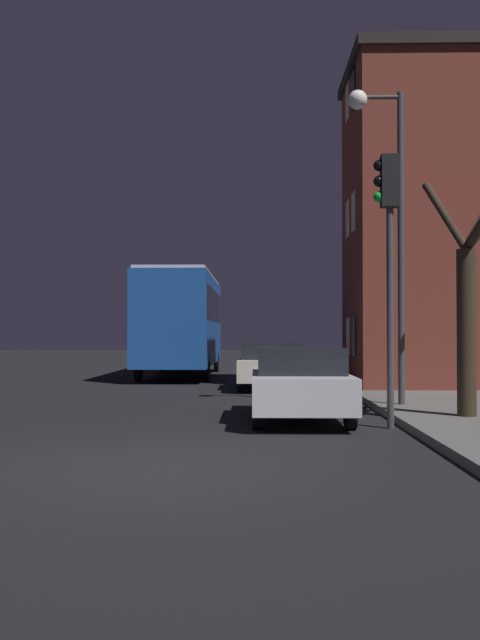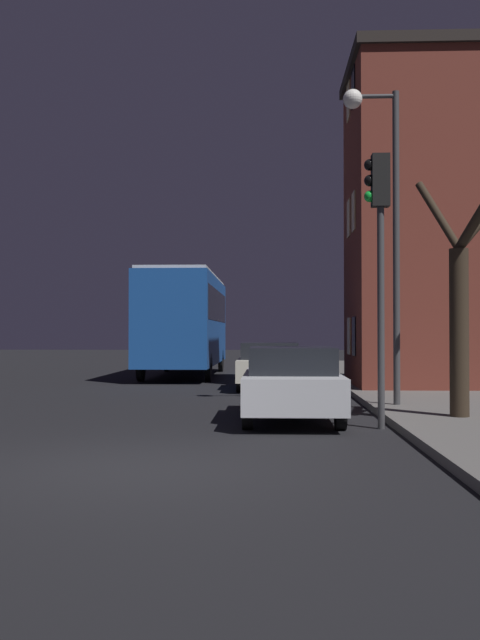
% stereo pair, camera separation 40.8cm
% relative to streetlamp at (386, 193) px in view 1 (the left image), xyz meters
% --- Properties ---
extents(ground_plane, '(120.00, 120.00, 0.00)m').
position_rel_streetlamp_xyz_m(ground_plane, '(-3.94, -6.33, -4.59)').
color(ground_plane, black).
extents(brick_building, '(3.80, 4.63, 9.36)m').
position_rel_streetlamp_xyz_m(brick_building, '(1.84, 5.83, 0.25)').
color(brick_building, brown).
rests_on(brick_building, sidewalk).
extents(streetlamp, '(1.17, 0.41, 6.62)m').
position_rel_streetlamp_xyz_m(streetlamp, '(0.00, 0.00, 0.00)').
color(streetlamp, '#38383A').
rests_on(streetlamp, sidewalk).
extents(traffic_light, '(0.43, 0.24, 4.69)m').
position_rel_streetlamp_xyz_m(traffic_light, '(-0.47, -2.78, -1.24)').
color(traffic_light, '#38383A').
rests_on(traffic_light, ground).
extents(bare_tree, '(1.46, 1.92, 4.35)m').
position_rel_streetlamp_xyz_m(bare_tree, '(1.10, -2.07, -2.36)').
color(bare_tree, '#2D2319').
rests_on(bare_tree, sidewalk).
extents(bus, '(2.50, 9.44, 3.80)m').
position_rel_streetlamp_xyz_m(bus, '(-5.53, 11.98, -2.34)').
color(bus, '#194793').
rests_on(bus, ground).
extents(car_near_lane, '(1.74, 4.20, 1.37)m').
position_rel_streetlamp_xyz_m(car_near_lane, '(-1.93, -1.62, -3.87)').
color(car_near_lane, '#B7BABF').
rests_on(car_near_lane, ground).
extents(car_mid_lane, '(1.81, 3.85, 1.35)m').
position_rel_streetlamp_xyz_m(car_mid_lane, '(-2.33, 5.75, -3.88)').
color(car_mid_lane, beige).
rests_on(car_mid_lane, ground).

